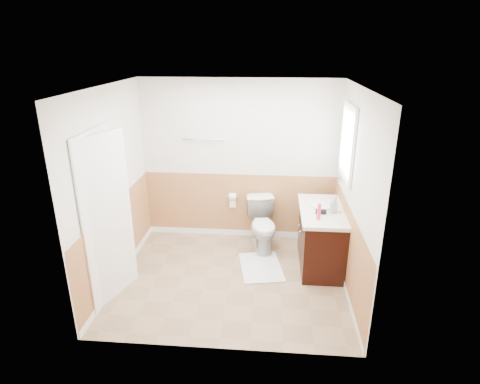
# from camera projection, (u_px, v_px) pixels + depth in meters

# --- Properties ---
(floor) EXTENTS (3.00, 3.00, 0.00)m
(floor) POSITION_uv_depth(u_px,v_px,m) (231.00, 278.00, 5.28)
(floor) COLOR #8C7051
(floor) RESTS_ON ground
(ceiling) EXTENTS (3.00, 3.00, 0.00)m
(ceiling) POSITION_uv_depth(u_px,v_px,m) (229.00, 87.00, 4.40)
(ceiling) COLOR white
(ceiling) RESTS_ON floor
(wall_back) EXTENTS (3.00, 0.00, 3.00)m
(wall_back) POSITION_uv_depth(u_px,v_px,m) (239.00, 162.00, 6.05)
(wall_back) COLOR silver
(wall_back) RESTS_ON floor
(wall_front) EXTENTS (3.00, 0.00, 3.00)m
(wall_front) POSITION_uv_depth(u_px,v_px,m) (215.00, 241.00, 3.63)
(wall_front) COLOR silver
(wall_front) RESTS_ON floor
(wall_left) EXTENTS (0.00, 3.00, 3.00)m
(wall_left) POSITION_uv_depth(u_px,v_px,m) (112.00, 188.00, 4.96)
(wall_left) COLOR silver
(wall_left) RESTS_ON floor
(wall_right) EXTENTS (0.00, 3.00, 3.00)m
(wall_right) POSITION_uv_depth(u_px,v_px,m) (354.00, 195.00, 4.72)
(wall_right) COLOR silver
(wall_right) RESTS_ON floor
(wainscot_back) EXTENTS (3.00, 0.00, 3.00)m
(wainscot_back) POSITION_uv_depth(u_px,v_px,m) (239.00, 207.00, 6.31)
(wainscot_back) COLOR #B07B46
(wainscot_back) RESTS_ON floor
(wainscot_front) EXTENTS (3.00, 0.00, 3.00)m
(wainscot_front) POSITION_uv_depth(u_px,v_px,m) (217.00, 307.00, 3.91)
(wainscot_front) COLOR #B07B46
(wainscot_front) RESTS_ON floor
(wainscot_left) EXTENTS (0.00, 2.60, 2.60)m
(wainscot_left) POSITION_uv_depth(u_px,v_px,m) (119.00, 241.00, 5.23)
(wainscot_left) COLOR #B07B46
(wainscot_left) RESTS_ON floor
(wainscot_right) EXTENTS (0.00, 2.60, 2.60)m
(wainscot_right) POSITION_uv_depth(u_px,v_px,m) (347.00, 250.00, 4.99)
(wainscot_right) COLOR #B07B46
(wainscot_right) RESTS_ON floor
(toilet) EXTENTS (0.56, 0.81, 0.76)m
(toilet) POSITION_uv_depth(u_px,v_px,m) (263.00, 225.00, 5.95)
(toilet) COLOR silver
(toilet) RESTS_ON floor
(bath_mat) EXTENTS (0.69, 0.89, 0.02)m
(bath_mat) POSITION_uv_depth(u_px,v_px,m) (261.00, 267.00, 5.53)
(bath_mat) COLOR silver
(bath_mat) RESTS_ON floor
(vanity_cabinet) EXTENTS (0.55, 1.10, 0.80)m
(vanity_cabinet) POSITION_uv_depth(u_px,v_px,m) (321.00, 239.00, 5.49)
(vanity_cabinet) COLOR black
(vanity_cabinet) RESTS_ON floor
(vanity_knob_left) EXTENTS (0.03, 0.03, 0.03)m
(vanity_knob_left) POSITION_uv_depth(u_px,v_px,m) (300.00, 232.00, 5.36)
(vanity_knob_left) COLOR #BCBBC2
(vanity_knob_left) RESTS_ON vanity_cabinet
(vanity_knob_right) EXTENTS (0.03, 0.03, 0.03)m
(vanity_knob_right) POSITION_uv_depth(u_px,v_px,m) (299.00, 225.00, 5.55)
(vanity_knob_right) COLOR #BABAC1
(vanity_knob_right) RESTS_ON vanity_cabinet
(countertop) EXTENTS (0.60, 1.15, 0.05)m
(countertop) POSITION_uv_depth(u_px,v_px,m) (322.00, 211.00, 5.34)
(countertop) COLOR silver
(countertop) RESTS_ON vanity_cabinet
(sink_basin) EXTENTS (0.36, 0.36, 0.02)m
(sink_basin) POSITION_uv_depth(u_px,v_px,m) (322.00, 205.00, 5.46)
(sink_basin) COLOR silver
(sink_basin) RESTS_ON countertop
(faucet) EXTENTS (0.02, 0.02, 0.14)m
(faucet) POSITION_uv_depth(u_px,v_px,m) (336.00, 201.00, 5.43)
(faucet) COLOR #B3B3BA
(faucet) RESTS_ON countertop
(lotion_bottle) EXTENTS (0.05, 0.05, 0.22)m
(lotion_bottle) POSITION_uv_depth(u_px,v_px,m) (319.00, 212.00, 4.98)
(lotion_bottle) COLOR #EA3C56
(lotion_bottle) RESTS_ON countertop
(soap_dispenser) EXTENTS (0.10, 0.10, 0.20)m
(soap_dispenser) POSITION_uv_depth(u_px,v_px,m) (334.00, 205.00, 5.20)
(soap_dispenser) COLOR #8D929F
(soap_dispenser) RESTS_ON countertop
(hair_dryer_body) EXTENTS (0.14, 0.07, 0.07)m
(hair_dryer_body) POSITION_uv_depth(u_px,v_px,m) (321.00, 211.00, 5.17)
(hair_dryer_body) COLOR black
(hair_dryer_body) RESTS_ON countertop
(hair_dryer_handle) EXTENTS (0.03, 0.03, 0.07)m
(hair_dryer_handle) POSITION_uv_depth(u_px,v_px,m) (318.00, 212.00, 5.22)
(hair_dryer_handle) COLOR black
(hair_dryer_handle) RESTS_ON countertop
(mirror_panel) EXTENTS (0.02, 0.35, 0.90)m
(mirror_panel) POSITION_uv_depth(u_px,v_px,m) (341.00, 148.00, 5.65)
(mirror_panel) COLOR silver
(mirror_panel) RESTS_ON wall_right
(window_frame) EXTENTS (0.04, 0.80, 1.00)m
(window_frame) POSITION_uv_depth(u_px,v_px,m) (348.00, 143.00, 5.10)
(window_frame) COLOR white
(window_frame) RESTS_ON wall_right
(window_glass) EXTENTS (0.01, 0.70, 0.90)m
(window_glass) POSITION_uv_depth(u_px,v_px,m) (349.00, 143.00, 5.10)
(window_glass) COLOR white
(window_glass) RESTS_ON wall_right
(door) EXTENTS (0.29, 0.78, 2.04)m
(door) POSITION_uv_depth(u_px,v_px,m) (108.00, 220.00, 4.62)
(door) COLOR white
(door) RESTS_ON wall_left
(door_frame) EXTENTS (0.02, 0.92, 2.10)m
(door_frame) POSITION_uv_depth(u_px,v_px,m) (101.00, 219.00, 4.62)
(door_frame) COLOR white
(door_frame) RESTS_ON wall_left
(door_knob) EXTENTS (0.06, 0.06, 0.06)m
(door_knob) POSITION_uv_depth(u_px,v_px,m) (123.00, 214.00, 4.94)
(door_knob) COLOR silver
(door_knob) RESTS_ON door
(towel_bar) EXTENTS (0.62, 0.02, 0.02)m
(towel_bar) POSITION_uv_depth(u_px,v_px,m) (203.00, 139.00, 5.93)
(towel_bar) COLOR silver
(towel_bar) RESTS_ON wall_back
(tp_holder_bar) EXTENTS (0.14, 0.02, 0.02)m
(tp_holder_bar) POSITION_uv_depth(u_px,v_px,m) (233.00, 196.00, 6.19)
(tp_holder_bar) COLOR silver
(tp_holder_bar) RESTS_ON wall_back
(tp_roll) EXTENTS (0.10, 0.11, 0.11)m
(tp_roll) POSITION_uv_depth(u_px,v_px,m) (233.00, 196.00, 6.19)
(tp_roll) COLOR white
(tp_roll) RESTS_ON tp_holder_bar
(tp_sheet) EXTENTS (0.10, 0.01, 0.16)m
(tp_sheet) POSITION_uv_depth(u_px,v_px,m) (233.00, 203.00, 6.23)
(tp_sheet) COLOR white
(tp_sheet) RESTS_ON tp_roll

